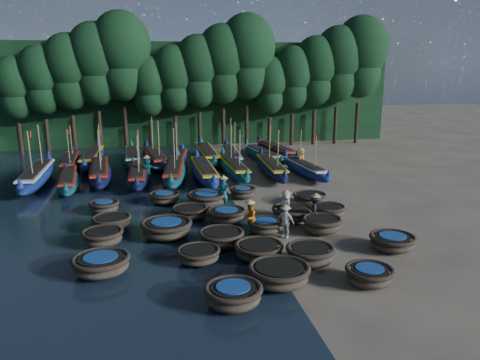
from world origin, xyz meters
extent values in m
plane|color=gray|center=(0.00, 0.00, 0.00)|extent=(120.00, 120.00, 0.00)
cube|color=black|center=(0.00, 23.50, 5.00)|extent=(40.00, 3.00, 10.00)
ellipsoid|color=#4C422F|center=(-2.25, -10.38, 0.34)|extent=(2.00, 2.00, 0.67)
torus|color=#392E22|center=(-2.25, -10.38, 0.65)|extent=(2.03, 2.03, 0.20)
cylinder|color=black|center=(-2.25, -10.38, 0.69)|extent=(1.54, 1.54, 0.06)
cylinder|color=#1B4996|center=(-2.25, -10.38, 0.73)|extent=(1.18, 1.18, 0.04)
ellipsoid|color=#4C422F|center=(-0.31, -9.18, 0.35)|extent=(2.57, 2.57, 0.70)
torus|color=#392E22|center=(-0.31, -9.18, 0.68)|extent=(2.34, 2.34, 0.21)
cylinder|color=black|center=(-0.31, -9.18, 0.72)|extent=(1.78, 1.78, 0.06)
ellipsoid|color=#4C422F|center=(2.99, -9.78, 0.30)|extent=(1.83, 1.83, 0.60)
torus|color=#392E22|center=(2.99, -9.78, 0.58)|extent=(1.83, 1.83, 0.18)
cylinder|color=black|center=(2.99, -9.78, 0.62)|extent=(1.38, 1.38, 0.05)
cylinder|color=#1B4996|center=(2.99, -9.78, 0.66)|extent=(1.06, 1.06, 0.04)
ellipsoid|color=#4C422F|center=(-6.84, -6.93, 0.34)|extent=(2.75, 2.75, 0.67)
torus|color=#392E22|center=(-6.84, -6.93, 0.65)|extent=(2.28, 2.28, 0.20)
cylinder|color=black|center=(-6.84, -6.93, 0.69)|extent=(1.74, 1.74, 0.06)
cylinder|color=#1B4996|center=(-6.84, -6.93, 0.73)|extent=(1.34, 1.34, 0.04)
ellipsoid|color=#4C422F|center=(-3.01, -6.61, 0.28)|extent=(1.86, 1.86, 0.56)
torus|color=#392E22|center=(-3.01, -6.61, 0.55)|extent=(1.82, 1.82, 0.17)
cylinder|color=black|center=(-3.01, -6.61, 0.58)|extent=(1.39, 1.39, 0.05)
ellipsoid|color=#4C422F|center=(-0.48, -6.70, 0.31)|extent=(2.50, 2.50, 0.62)
torus|color=#392E22|center=(-0.48, -6.70, 0.60)|extent=(2.08, 2.08, 0.19)
cylinder|color=black|center=(-0.48, -6.70, 0.64)|extent=(1.59, 1.59, 0.06)
ellipsoid|color=#4C422F|center=(1.42, -7.71, 0.36)|extent=(2.12, 2.12, 0.72)
torus|color=#392E22|center=(1.42, -7.71, 0.70)|extent=(2.02, 2.02, 0.22)
cylinder|color=black|center=(1.42, -7.71, 0.74)|extent=(1.51, 1.51, 0.07)
ellipsoid|color=#4C422F|center=(5.50, -6.92, 0.31)|extent=(2.27, 2.27, 0.61)
torus|color=#392E22|center=(5.50, -6.92, 0.59)|extent=(2.03, 2.03, 0.19)
cylinder|color=black|center=(5.50, -6.92, 0.63)|extent=(1.54, 1.54, 0.06)
cylinder|color=#1B4996|center=(5.50, -6.92, 0.67)|extent=(1.19, 1.19, 0.04)
ellipsoid|color=#4C422F|center=(-7.03, -3.89, 0.33)|extent=(2.10, 2.10, 0.65)
torus|color=#392E22|center=(-7.03, -3.89, 0.63)|extent=(1.89, 1.89, 0.20)
cylinder|color=black|center=(-7.03, -3.89, 0.67)|extent=(1.42, 1.42, 0.06)
ellipsoid|color=#4C422F|center=(-4.16, -3.43, 0.36)|extent=(2.57, 2.57, 0.72)
torus|color=#392E22|center=(-4.16, -3.43, 0.70)|extent=(2.45, 2.45, 0.22)
cylinder|color=black|center=(-4.16, -3.43, 0.75)|extent=(1.87, 1.87, 0.07)
cylinder|color=#1B4996|center=(-4.16, -3.43, 0.79)|extent=(1.44, 1.44, 0.04)
ellipsoid|color=#4C422F|center=(-1.80, -4.97, 0.32)|extent=(2.35, 2.35, 0.64)
torus|color=#392E22|center=(-1.80, -4.97, 0.62)|extent=(2.08, 2.08, 0.19)
cylinder|color=black|center=(-1.80, -4.97, 0.66)|extent=(1.58, 1.58, 0.06)
ellipsoid|color=#4C422F|center=(0.58, -3.69, 0.28)|extent=(1.89, 1.89, 0.56)
torus|color=#392E22|center=(0.58, -3.69, 0.55)|extent=(1.80, 1.80, 0.17)
cylinder|color=black|center=(0.58, -3.69, 0.58)|extent=(1.37, 1.37, 0.05)
cylinder|color=#1B4996|center=(0.58, -3.69, 0.62)|extent=(1.05, 1.05, 0.03)
ellipsoid|color=#4C422F|center=(3.24, -4.29, 0.35)|extent=(2.11, 2.11, 0.70)
torus|color=#392E22|center=(3.24, -4.29, 0.68)|extent=(1.95, 1.95, 0.21)
cylinder|color=black|center=(3.24, -4.29, 0.72)|extent=(1.46, 1.46, 0.06)
ellipsoid|color=#4C422F|center=(-6.75, -1.92, 0.33)|extent=(2.18, 2.18, 0.65)
torus|color=#392E22|center=(-6.75, -1.92, 0.63)|extent=(1.94, 1.94, 0.20)
cylinder|color=black|center=(-6.75, -1.92, 0.67)|extent=(1.46, 1.46, 0.06)
ellipsoid|color=#4C422F|center=(-2.83, -0.87, 0.29)|extent=(1.78, 1.78, 0.59)
torus|color=#392E22|center=(-2.83, -0.87, 0.57)|extent=(1.91, 1.91, 0.18)
cylinder|color=black|center=(-2.83, -0.87, 0.61)|extent=(1.46, 1.46, 0.05)
ellipsoid|color=#4C422F|center=(-1.04, -1.91, 0.33)|extent=(2.44, 2.44, 0.65)
torus|color=#392E22|center=(-1.04, -1.91, 0.63)|extent=(2.03, 2.03, 0.20)
cylinder|color=black|center=(-1.04, -1.91, 0.67)|extent=(1.54, 1.54, 0.06)
cylinder|color=#1B4996|center=(-1.04, -1.91, 0.71)|extent=(1.18, 1.18, 0.04)
ellipsoid|color=#4C422F|center=(2.40, -2.21, 0.32)|extent=(2.13, 2.13, 0.64)
torus|color=#392E22|center=(2.40, -2.21, 0.62)|extent=(2.19, 2.19, 0.19)
cylinder|color=black|center=(2.40, -2.21, 0.66)|extent=(1.67, 1.67, 0.06)
ellipsoid|color=#4C422F|center=(4.47, -2.09, 0.29)|extent=(1.64, 1.64, 0.58)
torus|color=#392E22|center=(4.47, -2.09, 0.57)|extent=(1.77, 1.77, 0.18)
cylinder|color=black|center=(4.47, -2.09, 0.60)|extent=(1.34, 1.34, 0.05)
ellipsoid|color=#4C422F|center=(-7.34, 0.98, 0.29)|extent=(1.54, 1.54, 0.59)
torus|color=#392E22|center=(-7.34, 0.98, 0.57)|extent=(1.64, 1.64, 0.18)
cylinder|color=black|center=(-7.34, 0.98, 0.61)|extent=(1.23, 1.23, 0.05)
cylinder|color=#1B4996|center=(-7.34, 0.98, 0.64)|extent=(0.94, 0.94, 0.04)
ellipsoid|color=#4C422F|center=(-4.04, 2.16, 0.29)|extent=(1.79, 1.79, 0.58)
torus|color=#392E22|center=(-4.04, 2.16, 0.56)|extent=(1.81, 1.81, 0.18)
cylinder|color=black|center=(-4.04, 2.16, 0.60)|extent=(1.37, 1.37, 0.05)
cylinder|color=#1B4996|center=(-4.04, 2.16, 0.63)|extent=(1.06, 1.06, 0.04)
ellipsoid|color=#4C422F|center=(-1.69, 0.99, 0.38)|extent=(2.36, 2.36, 0.75)
torus|color=#392E22|center=(-1.69, 0.99, 0.73)|extent=(2.26, 2.26, 0.23)
cylinder|color=black|center=(-1.69, 0.99, 0.77)|extent=(1.70, 1.70, 0.07)
cylinder|color=#1B4996|center=(-1.69, 0.99, 0.82)|extent=(1.31, 1.31, 0.05)
ellipsoid|color=#4C422F|center=(0.69, 2.33, 0.29)|extent=(1.74, 1.74, 0.59)
torus|color=#392E22|center=(0.69, 2.33, 0.57)|extent=(1.64, 1.64, 0.18)
cylinder|color=black|center=(0.69, 2.33, 0.61)|extent=(1.23, 1.23, 0.05)
cylinder|color=#1B4996|center=(0.69, 2.33, 0.64)|extent=(0.94, 0.94, 0.04)
ellipsoid|color=#4C422F|center=(4.26, 0.35, 0.29)|extent=(2.19, 2.19, 0.58)
torus|color=#392E22|center=(4.26, 0.35, 0.56)|extent=(1.96, 1.96, 0.18)
cylinder|color=black|center=(4.26, 0.35, 0.60)|extent=(1.50, 1.50, 0.05)
ellipsoid|color=navy|center=(-12.27, 8.19, 0.56)|extent=(1.62, 8.92, 1.12)
cone|color=navy|center=(-12.28, 12.54, 1.28)|extent=(0.49, 0.49, 0.67)
cone|color=navy|center=(-12.26, 3.84, 1.23)|extent=(0.49, 0.49, 0.56)
cube|color=silver|center=(-12.27, 8.19, 1.03)|extent=(1.18, 6.92, 0.13)
cube|color=black|center=(-12.27, 8.19, 1.12)|extent=(0.88, 6.02, 0.11)
cylinder|color=#997F4C|center=(-12.16, 9.53, 2.34)|extent=(0.08, 0.27, 3.12)
cylinder|color=#997F4C|center=(-12.16, 6.52, 2.34)|extent=(0.08, 0.27, 3.12)
plane|color=red|center=(-11.99, 6.52, 3.70)|extent=(0.00, 0.39, 0.39)
ellipsoid|color=#0D3D4D|center=(-10.09, 7.01, 0.46)|extent=(2.11, 7.45, 0.92)
cone|color=#0D3D4D|center=(-10.48, 10.57, 1.06)|extent=(0.40, 0.40, 0.55)
cone|color=#0D3D4D|center=(-9.70, 3.45, 1.01)|extent=(0.40, 0.40, 0.46)
cube|color=#B22A16|center=(-10.09, 7.01, 0.84)|extent=(1.57, 5.76, 0.11)
cube|color=black|center=(-10.09, 7.01, 0.92)|extent=(1.25, 5.01, 0.09)
ellipsoid|color=#10143C|center=(-8.23, 8.72, 0.54)|extent=(2.21, 8.78, 1.09)
cone|color=#10143C|center=(-8.55, 12.94, 1.25)|extent=(0.48, 0.48, 0.65)
cone|color=#10143C|center=(-7.92, 4.49, 1.19)|extent=(0.48, 0.48, 0.54)
cube|color=#B22A16|center=(-8.23, 8.72, 1.00)|extent=(1.64, 6.80, 0.13)
cube|color=black|center=(-8.23, 8.72, 1.09)|extent=(1.28, 5.91, 0.11)
cylinder|color=#997F4C|center=(-8.22, 10.02, 2.28)|extent=(0.08, 0.26, 3.04)
cylinder|color=#997F4C|center=(-8.00, 7.10, 2.28)|extent=(0.08, 0.26, 3.04)
plane|color=red|center=(-7.84, 7.11, 3.61)|extent=(0.00, 0.38, 0.38)
ellipsoid|color=#10143C|center=(-5.61, 7.61, 0.50)|extent=(1.46, 7.95, 0.99)
cone|color=#10143C|center=(-5.59, 11.49, 1.14)|extent=(0.44, 0.44, 0.60)
cone|color=#10143C|center=(-5.62, 3.74, 1.09)|extent=(0.44, 0.44, 0.50)
cube|color=#B22A16|center=(-5.61, 7.61, 0.91)|extent=(1.07, 6.16, 0.12)
cube|color=black|center=(-5.61, 7.61, 0.99)|extent=(0.80, 5.37, 0.10)
cylinder|color=#997F4C|center=(-5.50, 8.81, 2.09)|extent=(0.07, 0.24, 2.78)
cylinder|color=#997F4C|center=(-5.51, 6.12, 2.09)|extent=(0.07, 0.24, 2.78)
plane|color=red|center=(-5.36, 6.12, 3.30)|extent=(0.00, 0.35, 0.35)
ellipsoid|color=#0D3D4D|center=(-3.07, 7.91, 0.55)|extent=(2.59, 8.94, 1.10)
cone|color=#0D3D4D|center=(-2.58, 12.18, 1.27)|extent=(0.49, 0.49, 0.66)
cone|color=#0D3D4D|center=(-3.57, 3.64, 1.21)|extent=(0.49, 0.49, 0.55)
cube|color=#B22A16|center=(-3.07, 7.91, 1.01)|extent=(1.93, 6.92, 0.13)
cube|color=black|center=(-3.07, 7.91, 1.10)|extent=(1.54, 6.01, 0.11)
cylinder|color=#997F4C|center=(-2.81, 9.21, 2.32)|extent=(0.08, 0.26, 3.09)
cylinder|color=#997F4C|center=(-3.15, 6.26, 2.32)|extent=(0.08, 0.26, 3.09)
plane|color=red|center=(-2.99, 6.24, 3.66)|extent=(0.00, 0.39, 0.39)
ellipsoid|color=navy|center=(-1.03, 7.38, 0.53)|extent=(1.70, 8.56, 1.07)
cone|color=navy|center=(-1.11, 11.54, 1.23)|extent=(0.47, 0.47, 0.64)
cone|color=navy|center=(-0.95, 3.22, 1.17)|extent=(0.47, 0.47, 0.53)
cube|color=gold|center=(-1.03, 7.38, 0.98)|extent=(1.24, 6.64, 0.13)
cube|color=black|center=(-1.03, 7.38, 1.07)|extent=(0.94, 5.78, 0.11)
ellipsoid|color=#0D3D4D|center=(1.21, 8.26, 0.51)|extent=(1.76, 8.20, 1.02)
cone|color=#0D3D4D|center=(1.07, 12.23, 1.17)|extent=(0.45, 0.45, 0.61)
cone|color=#0D3D4D|center=(1.36, 4.29, 1.12)|extent=(0.45, 0.45, 0.51)
cube|color=gold|center=(1.21, 8.26, 0.94)|extent=(1.29, 6.35, 0.12)
cube|color=black|center=(1.21, 8.26, 1.02)|extent=(0.99, 5.53, 0.10)
cylinder|color=#997F4C|center=(1.27, 9.49, 2.14)|extent=(0.07, 0.24, 2.85)
cylinder|color=#997F4C|center=(1.37, 6.74, 2.14)|extent=(0.07, 0.24, 2.85)
plane|color=red|center=(1.52, 6.75, 3.38)|extent=(0.00, 0.36, 0.36)
ellipsoid|color=#10143C|center=(3.95, 7.77, 0.51)|extent=(1.84, 8.19, 1.02)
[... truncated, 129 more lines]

